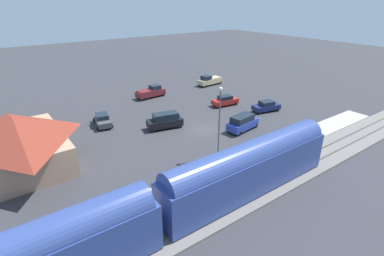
{
  "coord_description": "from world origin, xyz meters",
  "views": [
    {
      "loc": [
        -29.91,
        23.91,
        17.01
      ],
      "look_at": [
        -0.53,
        2.41,
        1.0
      ],
      "focal_mm": 28.01,
      "sensor_mm": 36.0,
      "label": 1
    }
  ],
  "objects_px": {
    "pedestrian_waiting_far": "(284,141)",
    "suv_blue": "(242,123)",
    "pedestrian_on_platform": "(248,155)",
    "light_pole_near_platform": "(220,115)",
    "station_building": "(18,141)",
    "pickup_maroon": "(151,92)",
    "pickup_tan": "(209,80)",
    "sedan_navy": "(266,106)",
    "sedan_red": "(225,100)",
    "sedan_charcoal": "(102,120)",
    "suv_black": "(165,120)"
  },
  "relations": [
    {
      "from": "pickup_maroon",
      "to": "sedan_charcoal",
      "type": "bearing_deg",
      "value": 121.82
    },
    {
      "from": "sedan_charcoal",
      "to": "pickup_tan",
      "type": "distance_m",
      "value": 27.06
    },
    {
      "from": "pedestrian_waiting_far",
      "to": "light_pole_near_platform",
      "type": "xyz_separation_m",
      "value": [
        3.5,
        7.33,
        3.93
      ]
    },
    {
      "from": "suv_black",
      "to": "sedan_red",
      "type": "bearing_deg",
      "value": -80.46
    },
    {
      "from": "suv_blue",
      "to": "suv_black",
      "type": "relative_size",
      "value": 0.99
    },
    {
      "from": "sedan_navy",
      "to": "pickup_tan",
      "type": "height_order",
      "value": "pickup_tan"
    },
    {
      "from": "pickup_maroon",
      "to": "suv_black",
      "type": "height_order",
      "value": "suv_black"
    },
    {
      "from": "pedestrian_waiting_far",
      "to": "suv_blue",
      "type": "relative_size",
      "value": 0.33
    },
    {
      "from": "station_building",
      "to": "pickup_maroon",
      "type": "xyz_separation_m",
      "value": [
        13.14,
        -23.19,
        -1.94
      ]
    },
    {
      "from": "suv_blue",
      "to": "suv_black",
      "type": "height_order",
      "value": "same"
    },
    {
      "from": "station_building",
      "to": "pickup_maroon",
      "type": "bearing_deg",
      "value": -60.48
    },
    {
      "from": "suv_blue",
      "to": "light_pole_near_platform",
      "type": "xyz_separation_m",
      "value": [
        -3.81,
        7.68,
        4.07
      ]
    },
    {
      "from": "pickup_tan",
      "to": "light_pole_near_platform",
      "type": "relative_size",
      "value": 0.66
    },
    {
      "from": "sedan_red",
      "to": "suv_black",
      "type": "xyz_separation_m",
      "value": [
        -2.23,
        13.25,
        0.27
      ]
    },
    {
      "from": "pedestrian_on_platform",
      "to": "light_pole_near_platform",
      "type": "relative_size",
      "value": 0.2
    },
    {
      "from": "pickup_maroon",
      "to": "suv_black",
      "type": "bearing_deg",
      "value": 158.73
    },
    {
      "from": "pickup_tan",
      "to": "sedan_red",
      "type": "bearing_deg",
      "value": 152.59
    },
    {
      "from": "pickup_tan",
      "to": "pedestrian_waiting_far",
      "type": "bearing_deg",
      "value": 157.89
    },
    {
      "from": "suv_blue",
      "to": "sedan_navy",
      "type": "xyz_separation_m",
      "value": [
        3.06,
        -8.44,
        -0.27
      ]
    },
    {
      "from": "station_building",
      "to": "suv_black",
      "type": "bearing_deg",
      "value": -91.47
    },
    {
      "from": "sedan_navy",
      "to": "pickup_maroon",
      "type": "relative_size",
      "value": 0.87
    },
    {
      "from": "pedestrian_waiting_far",
      "to": "sedan_navy",
      "type": "relative_size",
      "value": 0.36
    },
    {
      "from": "pedestrian_on_platform",
      "to": "suv_black",
      "type": "height_order",
      "value": "suv_black"
    },
    {
      "from": "sedan_navy",
      "to": "pickup_maroon",
      "type": "distance_m",
      "value": 20.82
    },
    {
      "from": "station_building",
      "to": "pedestrian_on_platform",
      "type": "distance_m",
      "value": 24.58
    },
    {
      "from": "station_building",
      "to": "pickup_maroon",
      "type": "relative_size",
      "value": 2.3
    },
    {
      "from": "sedan_charcoal",
      "to": "suv_blue",
      "type": "bearing_deg",
      "value": -131.09
    },
    {
      "from": "sedan_charcoal",
      "to": "light_pole_near_platform",
      "type": "xyz_separation_m",
      "value": [
        -16.86,
        -7.28,
        4.34
      ]
    },
    {
      "from": "sedan_red",
      "to": "sedan_navy",
      "type": "xyz_separation_m",
      "value": [
        -6.09,
        -3.39,
        0.0
      ]
    },
    {
      "from": "sedan_charcoal",
      "to": "light_pole_near_platform",
      "type": "relative_size",
      "value": 0.57
    },
    {
      "from": "sedan_navy",
      "to": "light_pole_near_platform",
      "type": "relative_size",
      "value": 0.57
    },
    {
      "from": "suv_blue",
      "to": "light_pole_near_platform",
      "type": "distance_m",
      "value": 9.49
    },
    {
      "from": "sedan_charcoal",
      "to": "pickup_maroon",
      "type": "height_order",
      "value": "pickup_maroon"
    },
    {
      "from": "pickup_maroon",
      "to": "pickup_tan",
      "type": "relative_size",
      "value": 1.0
    },
    {
      "from": "pedestrian_waiting_far",
      "to": "pedestrian_on_platform",
      "type": "bearing_deg",
      "value": 87.4
    },
    {
      "from": "pedestrian_on_platform",
      "to": "suv_black",
      "type": "bearing_deg",
      "value": 7.82
    },
    {
      "from": "station_building",
      "to": "sedan_red",
      "type": "distance_m",
      "value": 31.27
    },
    {
      "from": "pickup_tan",
      "to": "suv_blue",
      "type": "bearing_deg",
      "value": 151.94
    },
    {
      "from": "sedan_navy",
      "to": "pickup_maroon",
      "type": "height_order",
      "value": "pickup_maroon"
    },
    {
      "from": "pickup_tan",
      "to": "light_pole_near_platform",
      "type": "xyz_separation_m",
      "value": [
        -24.46,
        18.69,
        4.19
      ]
    },
    {
      "from": "sedan_red",
      "to": "pedestrian_waiting_far",
      "type": "bearing_deg",
      "value": 161.86
    },
    {
      "from": "pedestrian_on_platform",
      "to": "pedestrian_waiting_far",
      "type": "height_order",
      "value": "same"
    },
    {
      "from": "pedestrian_on_platform",
      "to": "pedestrian_waiting_far",
      "type": "bearing_deg",
      "value": -92.6
    },
    {
      "from": "suv_blue",
      "to": "sedan_navy",
      "type": "bearing_deg",
      "value": -70.04
    },
    {
      "from": "pedestrian_waiting_far",
      "to": "sedan_red",
      "type": "xyz_separation_m",
      "value": [
        16.47,
        -5.4,
        -0.4
      ]
    },
    {
      "from": "sedan_red",
      "to": "pickup_tan",
      "type": "height_order",
      "value": "pickup_tan"
    },
    {
      "from": "station_building",
      "to": "sedan_red",
      "type": "height_order",
      "value": "station_building"
    },
    {
      "from": "suv_blue",
      "to": "sedan_charcoal",
      "type": "bearing_deg",
      "value": 48.91
    },
    {
      "from": "suv_blue",
      "to": "pickup_maroon",
      "type": "distance_m",
      "value": 20.73
    },
    {
      "from": "suv_blue",
      "to": "pedestrian_waiting_far",
      "type": "bearing_deg",
      "value": 177.25
    }
  ]
}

